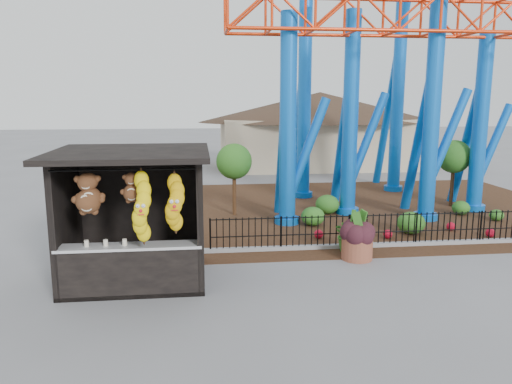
{
  "coord_description": "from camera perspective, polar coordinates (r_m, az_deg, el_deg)",
  "views": [
    {
      "loc": [
        -1.47,
        -10.46,
        4.3
      ],
      "look_at": [
        -0.09,
        1.5,
        2.0
      ],
      "focal_mm": 35.0,
      "sensor_mm": 36.0,
      "label": 1
    }
  ],
  "objects": [
    {
      "name": "prize_booth",
      "position": [
        11.79,
        -13.9,
        -3.05
      ],
      "size": [
        3.5,
        3.4,
        3.12
      ],
      "color": "black",
      "rests_on": "ground"
    },
    {
      "name": "curb",
      "position": [
        15.14,
        14.97,
        -5.83
      ],
      "size": [
        18.0,
        0.18,
        0.12
      ],
      "primitive_type": "cube",
      "color": "gray",
      "rests_on": "ground"
    },
    {
      "name": "ground",
      "position": [
        11.41,
        1.34,
        -11.34
      ],
      "size": [
        120.0,
        120.0,
        0.0
      ],
      "primitive_type": "plane",
      "color": "slate",
      "rests_on": "ground"
    },
    {
      "name": "potted_plant",
      "position": [
        14.32,
        10.62,
        -4.73
      ],
      "size": [
        1.1,
        1.02,
        1.02
      ],
      "primitive_type": "imported",
      "rotation": [
        0.0,
        0.0,
        0.28
      ],
      "color": "#1A5519",
      "rests_on": "ground"
    },
    {
      "name": "picket_fence",
      "position": [
        15.37,
        18.19,
        -4.06
      ],
      "size": [
        12.2,
        0.06,
        1.0
      ],
      "primitive_type": null,
      "color": "black",
      "rests_on": "ground"
    },
    {
      "name": "terracotta_planter",
      "position": [
        13.74,
        11.47,
        -6.3
      ],
      "size": [
        0.97,
        0.97,
        0.62
      ],
      "primitive_type": "cylinder",
      "rotation": [
        0.0,
        0.0,
        0.19
      ],
      "color": "brown",
      "rests_on": "ground"
    },
    {
      "name": "mulch_bed",
      "position": [
        19.73,
        9.69,
        -1.92
      ],
      "size": [
        18.0,
        12.0,
        0.02
      ],
      "primitive_type": "cube",
      "color": "#331E11",
      "rests_on": "ground"
    },
    {
      "name": "roller_coaster",
      "position": [
        19.93,
        13.33,
        16.7
      ],
      "size": [
        11.0,
        6.37,
        10.82
      ],
      "color": "blue",
      "rests_on": "ground"
    },
    {
      "name": "landscaping",
      "position": [
        17.7,
        13.43,
        -2.45
      ],
      "size": [
        7.22,
        4.29,
        0.7
      ],
      "color": "#295E1B",
      "rests_on": "mulch_bed"
    },
    {
      "name": "pavilion",
      "position": [
        31.39,
        7.27,
        8.46
      ],
      "size": [
        15.0,
        15.0,
        4.8
      ],
      "color": "#BFAD8C",
      "rests_on": "ground"
    },
    {
      "name": "planter_foliage",
      "position": [
        13.57,
        11.57,
        -3.75
      ],
      "size": [
        0.7,
        0.7,
        0.64
      ],
      "primitive_type": "ellipsoid",
      "color": "black",
      "rests_on": "terracotta_planter"
    }
  ]
}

